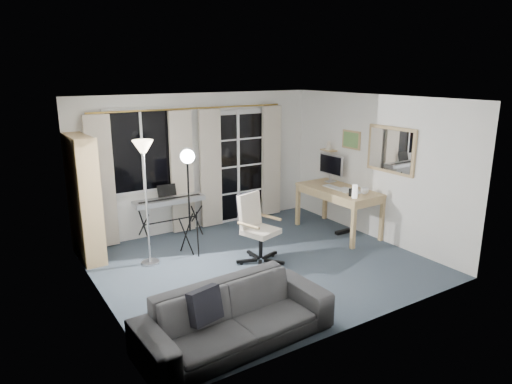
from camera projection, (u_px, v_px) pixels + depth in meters
floor at (261, 264)px, 6.75m from camera, size 4.50×4.00×0.02m
window at (141, 151)px, 7.43m from camera, size 1.20×0.08×1.40m
french_door at (237, 167)px, 8.48m from camera, size 1.32×0.09×2.11m
curtains at (196, 170)px, 7.93m from camera, size 3.60×0.07×2.13m
bookshelf at (82, 202)px, 6.70m from camera, size 0.33×0.88×1.88m
torchiere_lamp at (144, 166)px, 6.38m from camera, size 0.32×0.32×1.84m
keyboard_piano at (169, 201)px, 7.59m from camera, size 1.20×0.58×0.87m
studio_light at (188, 168)px, 6.70m from camera, size 0.39×0.39×1.71m
office_chair at (254, 222)px, 6.72m from camera, size 0.72×0.68×1.03m
desk at (339, 194)px, 7.89m from camera, size 0.77×1.51×0.80m
monitor at (331, 166)px, 8.25m from camera, size 0.19×0.58×0.50m
desk_clutter at (345, 202)px, 7.68m from camera, size 0.46×0.91×1.01m
mug at (365, 190)px, 7.49m from camera, size 0.13×0.11×0.13m
wall_mirror at (391, 150)px, 7.21m from camera, size 0.04×0.94×0.74m
framed_print at (351, 140)px, 7.94m from camera, size 0.03×0.42×0.32m
wall_shelf at (329, 147)px, 8.36m from camera, size 0.16×0.30×0.18m
sofa at (235, 307)px, 4.70m from camera, size 2.10×0.70×0.81m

